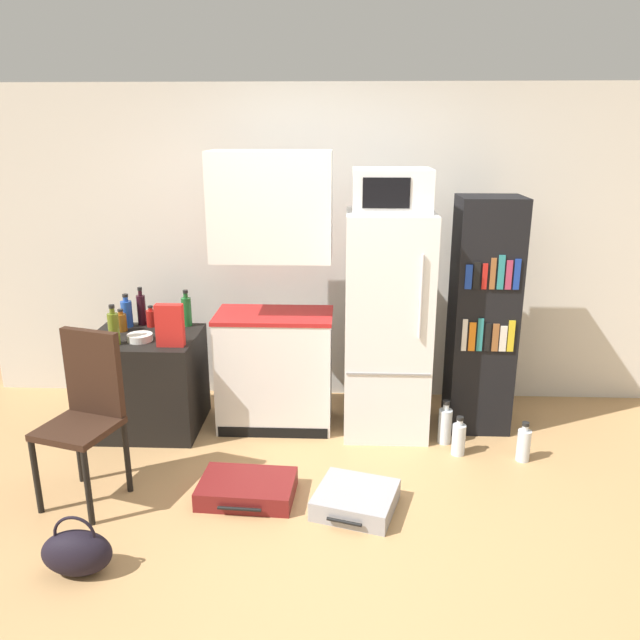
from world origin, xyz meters
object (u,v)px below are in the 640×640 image
bottle_amber_beer (121,322)px  suitcase_small_flat (356,500)px  bottle_olive_oil (114,328)px  handbag (77,552)px  side_table (147,382)px  kitchen_hutch (274,304)px  bottle_green_tall (187,311)px  bottle_ketchup_red (151,318)px  bottle_blue_soda (127,313)px  bottle_wine_dark (141,309)px  chair (87,403)px  water_bottle_front (459,439)px  water_bottle_back (524,444)px  refrigerator (387,325)px  microwave (392,190)px  cereal_box (170,325)px  bowl (140,337)px  water_bottle_middle (445,425)px  bookshelf (483,316)px  suitcase_large_flat (247,489)px

bottle_amber_beer → suitcase_small_flat: (1.74, -1.13, -0.74)m
bottle_olive_oil → handbag: 1.65m
side_table → kitchen_hutch: size_ratio=0.39×
side_table → bottle_green_tall: bearing=45.8°
bottle_ketchup_red → bottle_amber_beer: 0.22m
bottle_blue_soda → handbag: bottle_blue_soda is taller
bottle_green_tall → suitcase_small_flat: bearing=-44.9°
bottle_wine_dark → chair: (0.03, -1.20, -0.24)m
bottle_wine_dark → bottle_ketchup_red: (0.09, -0.05, -0.06)m
water_bottle_front → water_bottle_back: 0.43m
side_table → kitchen_hutch: kitchen_hutch is taller
refrigerator → microwave: bearing=-107.4°
refrigerator → cereal_box: bearing=-170.7°
bowl → chair: chair is taller
bottle_ketchup_red → chair: chair is taller
bottle_green_tall → cereal_box: cereal_box is taller
kitchen_hutch → water_bottle_middle: size_ratio=6.20×
suitcase_small_flat → water_bottle_front: bearing=59.7°
bookshelf → side_table: bearing=-176.9°
cereal_box → suitcase_small_flat: (1.29, -0.82, -0.81)m
kitchen_hutch → handbag: bearing=-115.4°
refrigerator → bottle_olive_oil: refrigerator is taller
bottle_amber_beer → suitcase_large_flat: bottle_amber_beer is taller
chair → water_bottle_middle: size_ratio=3.17×
microwave → suitcase_small_flat: 2.03m
bottle_green_tall → suitcase_large_flat: 1.56m
bottle_amber_beer → suitcase_small_flat: size_ratio=0.30×
bookshelf → water_bottle_back: 0.94m
side_table → water_bottle_middle: (2.20, -0.16, -0.22)m
bottle_wine_dark → cereal_box: bearing=-53.7°
microwave → bottle_amber_beer: bearing=178.0°
bowl → water_bottle_front: (2.26, -0.23, -0.63)m
refrigerator → bottle_blue_soda: refrigerator is taller
bottle_blue_soda → bottle_amber_beer: bearing=-93.3°
microwave → bottle_ketchup_red: microwave is taller
kitchen_hutch → water_bottle_back: kitchen_hutch is taller
refrigerator → bottle_ketchup_red: bearing=173.9°
refrigerator → bottle_ketchup_red: refrigerator is taller
kitchen_hutch → bookshelf: size_ratio=1.18×
bottle_olive_oil → water_bottle_front: 2.52m
bottle_green_tall → bottle_olive_oil: (-0.40, -0.45, 0.00)m
bottle_olive_oil → refrigerator: bearing=6.8°
kitchen_hutch → water_bottle_front: bearing=-17.9°
cereal_box → bottle_ketchup_red: bearing=121.7°
bottle_green_tall → bowl: 0.46m
bookshelf → water_bottle_middle: bookshelf is taller
bottle_wine_dark → handbag: size_ratio=0.82×
suitcase_large_flat → handbag: size_ratio=1.66×
refrigerator → water_bottle_back: 1.24m
refrigerator → suitcase_small_flat: size_ratio=2.94×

